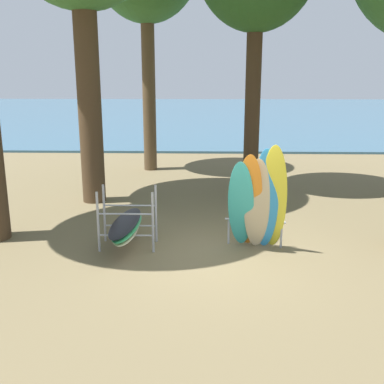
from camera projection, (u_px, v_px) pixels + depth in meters
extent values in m
plane|color=brown|center=(218.00, 254.00, 9.40)|extent=(80.00, 80.00, 0.00)
cube|color=#38607A|center=(209.00, 114.00, 37.88)|extent=(80.00, 36.00, 0.10)
cylinder|color=#42301E|center=(253.00, 98.00, 13.95)|extent=(0.46, 0.46, 5.49)
cylinder|color=brown|center=(149.00, 86.00, 16.55)|extent=(0.46, 0.46, 6.02)
cylinder|color=#4C3823|center=(89.00, 88.00, 12.42)|extent=(0.63, 0.63, 6.19)
ellipsoid|color=#38B2AD|center=(241.00, 205.00, 9.42)|extent=(0.63, 0.78, 1.91)
ellipsoid|color=orange|center=(249.00, 201.00, 9.39)|extent=(0.59, 0.80, 2.05)
ellipsoid|color=#C6B289|center=(257.00, 204.00, 9.38)|extent=(0.56, 0.53, 1.95)
ellipsoid|color=#2D8ED1|center=(265.00, 200.00, 9.34)|extent=(0.59, 0.61, 2.15)
ellipsoid|color=yellow|center=(274.00, 198.00, 9.31)|extent=(0.63, 0.74, 2.23)
cylinder|color=#9EA0A5|center=(229.00, 231.00, 9.90)|extent=(0.04, 0.04, 0.55)
cylinder|color=#9EA0A5|center=(281.00, 235.00, 9.68)|extent=(0.04, 0.04, 0.55)
cylinder|color=#9EA0A5|center=(255.00, 221.00, 9.72)|extent=(1.24, 0.27, 0.04)
cylinder|color=#9EA0A5|center=(98.00, 222.00, 9.40)|extent=(0.05, 0.05, 1.25)
cylinder|color=#9EA0A5|center=(153.00, 223.00, 9.37)|extent=(0.05, 0.05, 1.25)
cylinder|color=#9EA0A5|center=(104.00, 213.00, 9.98)|extent=(0.05, 0.05, 1.25)
cylinder|color=#9EA0A5|center=(156.00, 214.00, 9.95)|extent=(0.05, 0.05, 1.25)
cylinder|color=#9EA0A5|center=(126.00, 235.00, 9.45)|extent=(1.10, 0.04, 0.04)
cylinder|color=#9EA0A5|center=(125.00, 214.00, 9.34)|extent=(1.10, 0.04, 0.04)
cylinder|color=#9EA0A5|center=(131.00, 226.00, 10.03)|extent=(1.10, 0.04, 0.04)
cylinder|color=#9EA0A5|center=(130.00, 205.00, 9.92)|extent=(1.10, 0.04, 0.04)
ellipsoid|color=#C6B289|center=(127.00, 228.00, 9.73)|extent=(0.56, 2.11, 0.06)
ellipsoid|color=#339E56|center=(127.00, 225.00, 9.72)|extent=(0.56, 2.11, 0.06)
ellipsoid|color=black|center=(125.00, 223.00, 9.70)|extent=(0.61, 2.12, 0.06)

